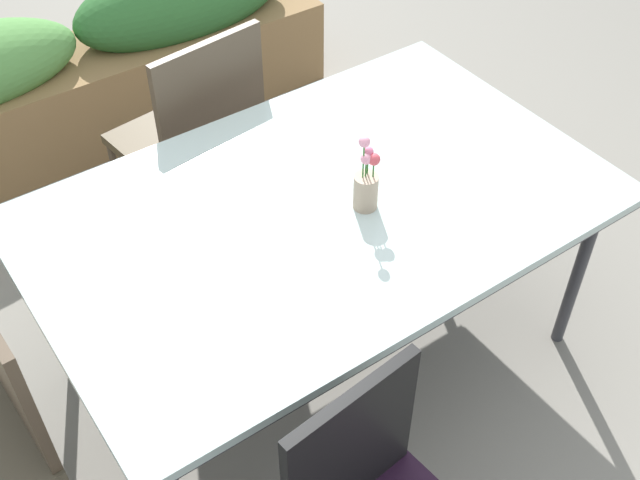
{
  "coord_description": "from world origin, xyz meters",
  "views": [
    {
      "loc": [
        -1.09,
        -1.47,
        2.36
      ],
      "look_at": [
        -0.04,
        0.02,
        0.59
      ],
      "focal_mm": 44.43,
      "sensor_mm": 36.0,
      "label": 1
    }
  ],
  "objects_px": {
    "dining_table": "(320,214)",
    "planter_box": "(86,71)",
    "chair_far_side": "(196,132)",
    "flower_vase": "(366,184)"
  },
  "relations": [
    {
      "from": "chair_far_side",
      "to": "flower_vase",
      "type": "distance_m",
      "value": 0.97
    },
    {
      "from": "flower_vase",
      "to": "dining_table",
      "type": "bearing_deg",
      "value": 139.03
    },
    {
      "from": "dining_table",
      "to": "flower_vase",
      "type": "bearing_deg",
      "value": -40.97
    },
    {
      "from": "dining_table",
      "to": "chair_far_side",
      "type": "xyz_separation_m",
      "value": [
        -0.01,
        0.82,
        -0.18
      ]
    },
    {
      "from": "dining_table",
      "to": "planter_box",
      "type": "xyz_separation_m",
      "value": [
        -0.1,
        1.76,
        -0.35
      ]
    },
    {
      "from": "dining_table",
      "to": "chair_far_side",
      "type": "bearing_deg",
      "value": 90.84
    },
    {
      "from": "chair_far_side",
      "to": "planter_box",
      "type": "distance_m",
      "value": 0.96
    },
    {
      "from": "dining_table",
      "to": "flower_vase",
      "type": "xyz_separation_m",
      "value": [
        0.1,
        -0.09,
        0.13
      ]
    },
    {
      "from": "planter_box",
      "to": "flower_vase",
      "type": "bearing_deg",
      "value": -83.54
    },
    {
      "from": "planter_box",
      "to": "dining_table",
      "type": "bearing_deg",
      "value": -86.59
    }
  ]
}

